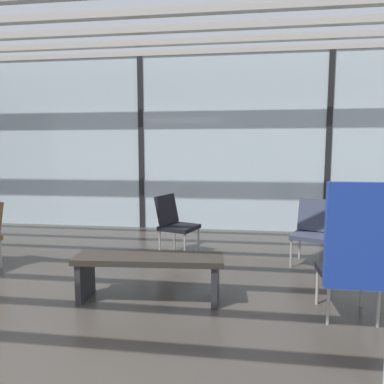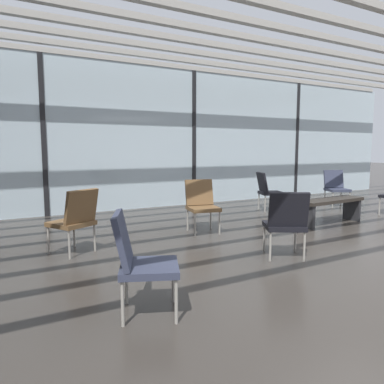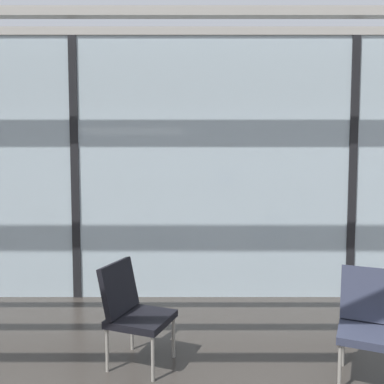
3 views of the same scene
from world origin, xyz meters
TOP-DOWN VIEW (x-y plane):
  - glass_curtain_wall at (0.00, 5.20)m, footprint 14.00×0.08m
  - window_mullion_1 at (0.00, 5.20)m, footprint 0.10×0.12m
  - window_mullion_2 at (3.50, 5.20)m, footprint 0.10×0.12m
  - parked_airplane at (1.02, 10.61)m, footprint 13.52×3.74m
  - lounge_chair_1 at (0.96, 3.48)m, footprint 0.66×0.63m
  - lounge_chair_3 at (3.00, 1.71)m, footprint 0.53×0.49m
  - lounge_chair_5 at (2.91, 3.22)m, footprint 0.65×0.67m
  - waiting_bench at (1.02, 1.78)m, footprint 1.52×0.51m

SIDE VIEW (x-z plane):
  - waiting_bench at x=1.02m, z-range 0.13..0.60m
  - lounge_chair_1 at x=0.96m, z-range 0.06..0.93m
  - lounge_chair_3 at x=3.00m, z-range 0.06..0.93m
  - lounge_chair_5 at x=2.91m, z-range 0.06..0.93m
  - glass_curtain_wall at x=0.00m, z-range 0.00..3.29m
  - window_mullion_1 at x=0.00m, z-range 0.00..3.29m
  - window_mullion_2 at x=3.50m, z-range 0.00..3.29m
  - parked_airplane at x=1.02m, z-range 0.00..3.74m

